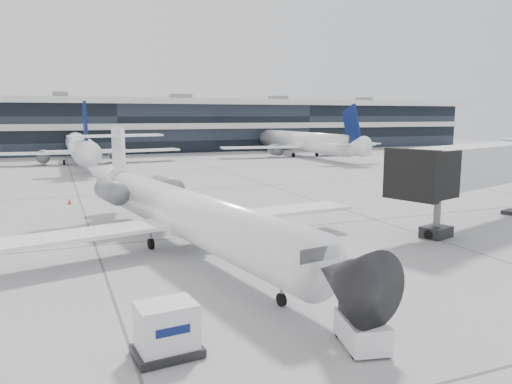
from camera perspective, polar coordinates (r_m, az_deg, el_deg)
name	(u,v)px	position (r m, az deg, el deg)	size (l,w,h in m)	color
ground	(251,231)	(33.62, -0.61, -4.51)	(220.00, 220.00, 0.00)	gray
terminal	(112,128)	(113.11, -16.19, 7.04)	(170.00, 22.00, 10.00)	black
bg_jet_center	(80,163)	(85.88, -19.42, 3.11)	(32.00, 40.00, 9.60)	white
bg_jet_right	(300,156)	(96.42, 5.09, 4.14)	(32.00, 40.00, 9.60)	white
regional_jet	(181,210)	(28.91, -8.56, -2.09)	(23.56, 29.38, 6.80)	white
jet_bridge	(489,164)	(39.17, 25.11, 2.91)	(17.98, 8.51, 5.88)	#A9AAAD
ramp_worker	(307,257)	(24.12, 5.89, -7.45)	(0.73, 0.48, 2.00)	#C6F319
baggage_tug	(361,328)	(17.79, 11.96, -14.94)	(1.74, 2.42, 1.39)	white
cargo_uld	(167,330)	(16.91, -10.19, -15.26)	(2.27, 1.76, 1.74)	black
traffic_cone	(69,201)	(46.70, -20.55, -1.01)	(0.39, 0.39, 0.51)	red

